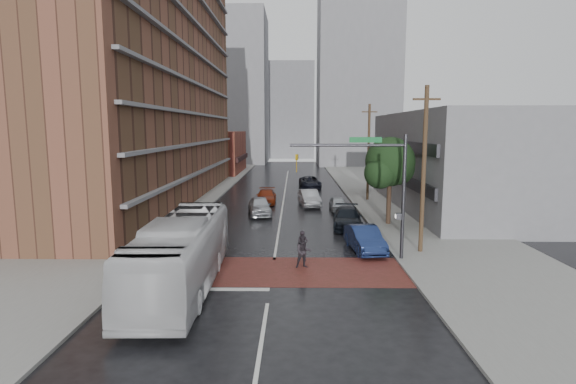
{
  "coord_description": "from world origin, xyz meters",
  "views": [
    {
      "loc": [
        1.17,
        -22.53,
        7.52
      ],
      "look_at": [
        0.75,
        5.82,
        3.5
      ],
      "focal_mm": 28.0,
      "sensor_mm": 36.0,
      "label": 1
    }
  ],
  "objects_px": {
    "pedestrian_b": "(303,252)",
    "pedestrian_a": "(303,245)",
    "suv_travel": "(310,182)",
    "car_parked_mid": "(347,218)",
    "car_travel_b": "(309,198)",
    "car_parked_near": "(365,239)",
    "car_parked_far": "(338,204)",
    "transit_bus": "(182,253)",
    "car_travel_c": "(266,197)",
    "car_travel_a": "(260,206)"
  },
  "relations": [
    {
      "from": "pedestrian_b",
      "to": "pedestrian_a",
      "type": "bearing_deg",
      "value": 81.52
    },
    {
      "from": "suv_travel",
      "to": "car_parked_mid",
      "type": "distance_m",
      "value": 23.36
    },
    {
      "from": "car_travel_b",
      "to": "car_parked_near",
      "type": "relative_size",
      "value": 1.03
    },
    {
      "from": "car_parked_near",
      "to": "car_parked_mid",
      "type": "relative_size",
      "value": 0.89
    },
    {
      "from": "car_parked_near",
      "to": "pedestrian_b",
      "type": "bearing_deg",
      "value": -145.22
    },
    {
      "from": "pedestrian_a",
      "to": "car_travel_b",
      "type": "height_order",
      "value": "pedestrian_a"
    },
    {
      "from": "car_parked_far",
      "to": "pedestrian_a",
      "type": "bearing_deg",
      "value": -103.2
    },
    {
      "from": "transit_bus",
      "to": "pedestrian_a",
      "type": "relative_size",
      "value": 7.1
    },
    {
      "from": "pedestrian_a",
      "to": "car_parked_mid",
      "type": "relative_size",
      "value": 0.32
    },
    {
      "from": "pedestrian_b",
      "to": "car_travel_c",
      "type": "height_order",
      "value": "pedestrian_b"
    },
    {
      "from": "pedestrian_b",
      "to": "car_travel_b",
      "type": "bearing_deg",
      "value": 77.9
    },
    {
      "from": "pedestrian_a",
      "to": "car_travel_b",
      "type": "bearing_deg",
      "value": 92.79
    },
    {
      "from": "pedestrian_b",
      "to": "car_travel_b",
      "type": "height_order",
      "value": "pedestrian_b"
    },
    {
      "from": "pedestrian_a",
      "to": "car_travel_c",
      "type": "height_order",
      "value": "pedestrian_a"
    },
    {
      "from": "pedestrian_b",
      "to": "suv_travel",
      "type": "distance_m",
      "value": 33.27
    },
    {
      "from": "car_travel_a",
      "to": "suv_travel",
      "type": "height_order",
      "value": "car_travel_a"
    },
    {
      "from": "car_travel_b",
      "to": "car_travel_c",
      "type": "xyz_separation_m",
      "value": [
        -4.32,
        1.56,
        -0.1
      ]
    },
    {
      "from": "pedestrian_a",
      "to": "car_parked_near",
      "type": "bearing_deg",
      "value": 32.58
    },
    {
      "from": "car_travel_b",
      "to": "suv_travel",
      "type": "relative_size",
      "value": 0.91
    },
    {
      "from": "transit_bus",
      "to": "pedestrian_a",
      "type": "height_order",
      "value": "transit_bus"
    },
    {
      "from": "transit_bus",
      "to": "car_parked_mid",
      "type": "xyz_separation_m",
      "value": [
        9.34,
        13.09,
        -0.92
      ]
    },
    {
      "from": "transit_bus",
      "to": "suv_travel",
      "type": "relative_size",
      "value": 2.28
    },
    {
      "from": "car_travel_b",
      "to": "car_travel_c",
      "type": "height_order",
      "value": "car_travel_b"
    },
    {
      "from": "car_travel_b",
      "to": "car_parked_far",
      "type": "height_order",
      "value": "car_travel_b"
    },
    {
      "from": "pedestrian_a",
      "to": "car_parked_near",
      "type": "distance_m",
      "value": 4.34
    },
    {
      "from": "pedestrian_b",
      "to": "car_travel_a",
      "type": "height_order",
      "value": "pedestrian_b"
    },
    {
      "from": "suv_travel",
      "to": "car_travel_c",
      "type": "bearing_deg",
      "value": -117.26
    },
    {
      "from": "car_travel_b",
      "to": "car_parked_far",
      "type": "xyz_separation_m",
      "value": [
        2.59,
        -2.3,
        -0.16
      ]
    },
    {
      "from": "transit_bus",
      "to": "car_parked_far",
      "type": "xyz_separation_m",
      "value": [
        9.34,
        20.47,
        -1.06
      ]
    },
    {
      "from": "car_parked_far",
      "to": "car_parked_mid",
      "type": "bearing_deg",
      "value": -90.52
    },
    {
      "from": "suv_travel",
      "to": "car_parked_mid",
      "type": "height_order",
      "value": "car_parked_mid"
    },
    {
      "from": "pedestrian_a",
      "to": "car_parked_far",
      "type": "relative_size",
      "value": 0.46
    },
    {
      "from": "pedestrian_a",
      "to": "car_parked_mid",
      "type": "bearing_deg",
      "value": 73.06
    },
    {
      "from": "transit_bus",
      "to": "car_travel_c",
      "type": "relative_size",
      "value": 2.54
    },
    {
      "from": "car_travel_a",
      "to": "car_travel_b",
      "type": "distance_m",
      "value": 6.46
    },
    {
      "from": "car_travel_c",
      "to": "car_parked_far",
      "type": "relative_size",
      "value": 1.28
    },
    {
      "from": "car_parked_mid",
      "to": "car_travel_c",
      "type": "bearing_deg",
      "value": 126.35
    },
    {
      "from": "car_travel_a",
      "to": "car_parked_far",
      "type": "relative_size",
      "value": 1.26
    },
    {
      "from": "pedestrian_a",
      "to": "car_travel_c",
      "type": "relative_size",
      "value": 0.36
    },
    {
      "from": "car_travel_b",
      "to": "car_travel_c",
      "type": "bearing_deg",
      "value": 152.55
    },
    {
      "from": "pedestrian_b",
      "to": "car_travel_a",
      "type": "relative_size",
      "value": 0.38
    },
    {
      "from": "car_travel_c",
      "to": "car_travel_a",
      "type": "bearing_deg",
      "value": -92.33
    },
    {
      "from": "car_travel_a",
      "to": "car_travel_b",
      "type": "bearing_deg",
      "value": 36.95
    },
    {
      "from": "car_travel_c",
      "to": "car_parked_mid",
      "type": "distance_m",
      "value": 13.19
    },
    {
      "from": "transit_bus",
      "to": "car_travel_b",
      "type": "xyz_separation_m",
      "value": [
        6.75,
        22.77,
        -0.89
      ]
    },
    {
      "from": "suv_travel",
      "to": "car_parked_near",
      "type": "distance_m",
      "value": 29.9
    },
    {
      "from": "suv_travel",
      "to": "pedestrian_b",
      "type": "bearing_deg",
      "value": -97.86
    },
    {
      "from": "car_travel_c",
      "to": "car_parked_far",
      "type": "distance_m",
      "value": 7.92
    },
    {
      "from": "car_travel_c",
      "to": "pedestrian_b",
      "type": "bearing_deg",
      "value": -81.66
    },
    {
      "from": "transit_bus",
      "to": "suv_travel",
      "type": "height_order",
      "value": "transit_bus"
    }
  ]
}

